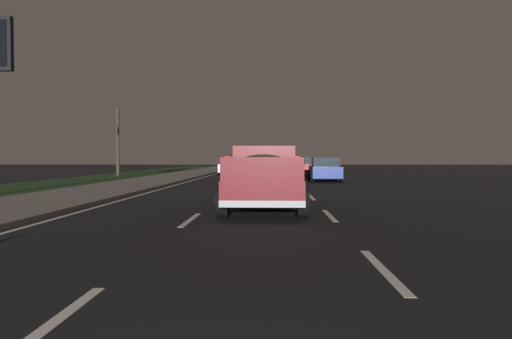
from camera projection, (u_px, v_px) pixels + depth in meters
name	position (u px, v px, depth m)	size (l,w,h in m)	color
ground	(269.00, 182.00, 28.15)	(144.00, 144.00, 0.00)	black
sidewalk_shoulder	(153.00, 180.00, 28.44)	(108.00, 4.00, 0.12)	slate
grass_verge	(77.00, 181.00, 28.63)	(108.00, 6.00, 0.01)	#1E3819
lane_markings	(226.00, 179.00, 31.23)	(108.00, 7.04, 0.01)	silver
pickup_truck	(264.00, 176.00, 12.88)	(5.43, 2.30, 1.87)	maroon
sedan_red	(314.00, 167.00, 37.00)	(4.43, 2.06, 1.54)	maroon
sedan_silver	(265.00, 170.00, 27.33)	(4.42, 2.05, 1.54)	#B2B5BA
sedan_blue	(325.00, 169.00, 28.14)	(4.45, 2.10, 1.54)	navy
sedan_white	(230.00, 166.00, 39.16)	(4.45, 2.10, 1.54)	silver
bare_tree_far	(118.00, 140.00, 37.77)	(1.56, 0.94, 5.74)	#423323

